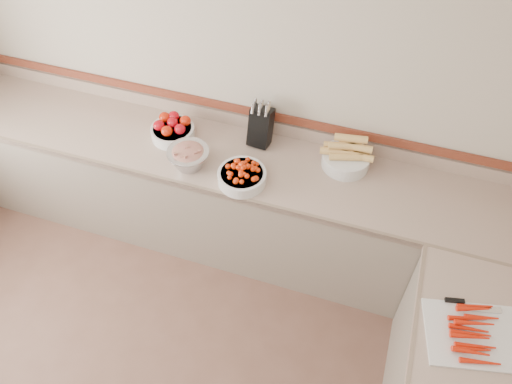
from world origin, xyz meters
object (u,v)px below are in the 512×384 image
(rhubarb_bowl, at_px, (189,156))
(cherry_tomato_bowl, at_px, (242,175))
(knife_block, at_px, (261,126))
(tomato_bowl, at_px, (172,129))
(corn_bowl, at_px, (346,156))
(cutting_board, at_px, (473,333))

(rhubarb_bowl, bearing_deg, cherry_tomato_bowl, -4.39)
(knife_block, xyz_separation_m, rhubarb_bowl, (-0.37, -0.36, -0.06))
(tomato_bowl, distance_m, corn_bowl, 1.18)
(corn_bowl, distance_m, cutting_board, 1.28)
(cutting_board, bearing_deg, rhubarb_bowl, 160.14)
(knife_block, distance_m, cutting_board, 1.75)
(corn_bowl, bearing_deg, cutting_board, -49.32)
(corn_bowl, height_order, rhubarb_bowl, corn_bowl)
(tomato_bowl, xyz_separation_m, rhubarb_bowl, (0.22, -0.22, 0.02))
(rhubarb_bowl, relative_size, cutting_board, 0.53)
(cherry_tomato_bowl, relative_size, rhubarb_bowl, 1.12)
(tomato_bowl, distance_m, cherry_tomato_bowl, 0.64)
(tomato_bowl, bearing_deg, corn_bowl, 4.89)
(knife_block, relative_size, cherry_tomato_bowl, 1.12)
(knife_block, distance_m, cherry_tomato_bowl, 0.40)
(cherry_tomato_bowl, height_order, corn_bowl, corn_bowl)
(cutting_board, bearing_deg, cherry_tomato_bowl, 156.46)
(corn_bowl, relative_size, rhubarb_bowl, 1.25)
(tomato_bowl, distance_m, rhubarb_bowl, 0.31)
(knife_block, distance_m, tomato_bowl, 0.61)
(knife_block, height_order, corn_bowl, knife_block)
(cherry_tomato_bowl, height_order, cutting_board, cherry_tomato_bowl)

